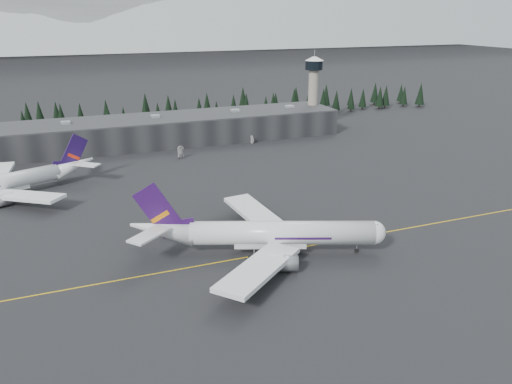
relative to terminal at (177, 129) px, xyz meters
name	(u,v)px	position (x,y,z in m)	size (l,w,h in m)	color
ground	(283,247)	(0.00, -125.00, -6.30)	(1400.00, 1400.00, 0.00)	black
taxiline	(286,250)	(0.00, -127.00, -6.29)	(400.00, 0.40, 0.02)	gold
terminal	(177,129)	(0.00, 0.00, 0.00)	(160.00, 30.00, 12.60)	black
control_tower	(313,84)	(75.00, 3.00, 17.11)	(10.00, 10.00, 37.70)	gray
treeline	(162,113)	(0.00, 37.00, 1.20)	(360.00, 20.00, 15.00)	black
mountain_ridge	(80,43)	(0.00, 875.00, -6.30)	(4400.00, 900.00, 420.00)	white
jet_main	(260,233)	(-7.12, -125.75, -0.79)	(64.07, 57.22, 19.53)	silver
jet_parked	(9,182)	(-70.70, -54.33, -1.24)	(58.86, 52.56, 17.93)	white
gse_vehicle_a	(181,156)	(-5.45, -29.62, -5.54)	(2.54, 5.50, 1.53)	#BABBBD
gse_vehicle_b	(252,142)	(32.41, -17.55, -5.62)	(1.60, 3.98, 1.36)	silver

